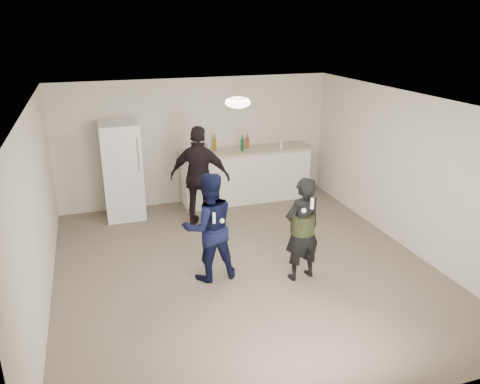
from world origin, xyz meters
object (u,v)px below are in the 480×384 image
object	(u,v)px
fridge	(122,171)
shaker	(206,148)
spectator	(200,177)
woman	(302,229)
counter	(246,176)
man	(209,227)

from	to	relation	value
fridge	shaker	distance (m)	1.65
fridge	spectator	distance (m)	1.54
woman	counter	bearing A→B (deg)	-103.98
man	woman	bearing A→B (deg)	158.36
shaker	man	bearing A→B (deg)	-103.39
man	counter	bearing A→B (deg)	-121.53
counter	spectator	world-z (taller)	spectator
fridge	woman	world-z (taller)	fridge
fridge	shaker	size ratio (longest dim) A/B	10.59
counter	shaker	world-z (taller)	shaker
spectator	counter	bearing A→B (deg)	-115.48
woman	spectator	xyz separation A→B (m)	(-0.93, 2.26, 0.15)
man	spectator	size ratio (longest dim) A/B	0.87
counter	fridge	size ratio (longest dim) A/B	1.44
counter	spectator	size ratio (longest dim) A/B	1.42
man	spectator	xyz separation A→B (m)	(0.32, 1.84, 0.12)
counter	woman	size ratio (longest dim) A/B	1.70
woman	spectator	distance (m)	2.45
fridge	man	xyz separation A→B (m)	(0.96, -2.71, -0.10)
shaker	spectator	xyz separation A→B (m)	(-0.35, -0.97, -0.26)
fridge	spectator	bearing A→B (deg)	-34.08
shaker	woman	xyz separation A→B (m)	(0.57, -3.23, -0.41)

